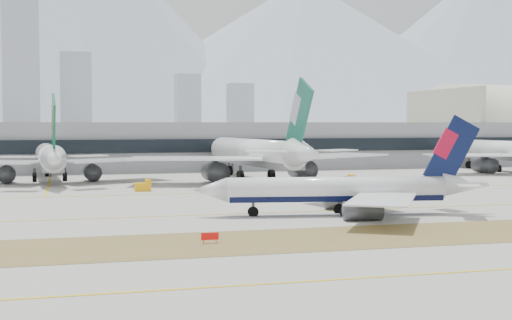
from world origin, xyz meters
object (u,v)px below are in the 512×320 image
object	(u,v)px
widebody_cathay	(258,155)
terminal	(172,145)
taxiing_airliner	(347,191)
widebody_eva	(50,159)
widebody_china_air	(510,152)

from	to	relation	value
widebody_cathay	terminal	world-z (taller)	widebody_cathay
taxiing_airliner	widebody_cathay	world-z (taller)	widebody_cathay
widebody_eva	widebody_cathay	world-z (taller)	widebody_cathay
widebody_cathay	widebody_china_air	bearing A→B (deg)	-88.74
taxiing_airliner	widebody_cathay	bearing A→B (deg)	-84.19
widebody_eva	terminal	xyz separation A→B (m)	(37.71, 45.88, 1.74)
widebody_china_air	terminal	xyz separation A→B (m)	(-95.77, 45.15, 1.58)
widebody_cathay	widebody_eva	bearing A→B (deg)	71.08
widebody_cathay	widebody_china_air	distance (m)	82.98
widebody_china_air	terminal	bearing A→B (deg)	58.15
taxiing_airliner	widebody_china_air	xyz separation A→B (m)	(85.96, 80.60, 1.98)
terminal	widebody_cathay	bearing A→B (deg)	-76.52
widebody_china_air	terminal	world-z (taller)	widebody_china_air
taxiing_airliner	terminal	distance (m)	126.19
widebody_cathay	widebody_china_air	xyz separation A→B (m)	(82.15, 11.70, -0.79)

